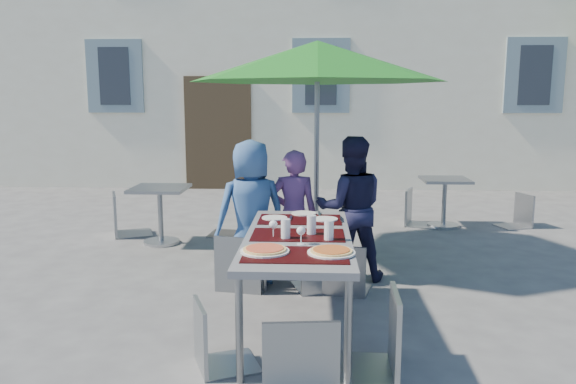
# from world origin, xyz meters

# --- Properties ---
(ground) EXTENTS (90.00, 90.00, 0.00)m
(ground) POSITION_xyz_m (0.00, 0.00, 0.00)
(ground) COLOR #47484A
(ground) RESTS_ON ground
(dining_table) EXTENTS (0.80, 1.85, 0.76)m
(dining_table) POSITION_xyz_m (-0.23, 0.70, 0.70)
(dining_table) COLOR #4F5055
(dining_table) RESTS_ON ground
(pizza_near_left) EXTENTS (0.33, 0.33, 0.03)m
(pizza_near_left) POSITION_xyz_m (-0.44, 0.21, 0.77)
(pizza_near_left) COLOR white
(pizza_near_left) RESTS_ON dining_table
(pizza_near_right) EXTENTS (0.32, 0.32, 0.03)m
(pizza_near_right) POSITION_xyz_m (0.01, 0.19, 0.77)
(pizza_near_right) COLOR white
(pizza_near_right) RESTS_ON dining_table
(glassware) EXTENTS (0.48, 0.36, 0.15)m
(glassware) POSITION_xyz_m (-0.18, 0.61, 0.83)
(glassware) COLOR silver
(glassware) RESTS_ON dining_table
(place_settings) EXTENTS (0.70, 0.45, 0.01)m
(place_settings) POSITION_xyz_m (-0.21, 1.34, 0.76)
(place_settings) COLOR white
(place_settings) RESTS_ON dining_table
(child_0) EXTENTS (0.80, 0.66, 1.40)m
(child_0) POSITION_xyz_m (-0.71, 1.78, 0.70)
(child_0) COLOR #33578D
(child_0) RESTS_ON ground
(child_1) EXTENTS (0.49, 0.35, 1.29)m
(child_1) POSITION_xyz_m (-0.31, 1.95, 0.65)
(child_1) COLOR #603770
(child_1) RESTS_ON ground
(child_2) EXTENTS (0.71, 0.43, 1.42)m
(child_2) POSITION_xyz_m (0.25, 1.97, 0.71)
(child_2) COLOR #181835
(child_2) RESTS_ON ground
(chair_0) EXTENTS (0.52, 0.52, 1.01)m
(chair_0) POSITION_xyz_m (-0.78, 1.59, 0.59)
(chair_0) COLOR gray
(chair_0) RESTS_ON ground
(chair_1) EXTENTS (0.51, 0.51, 0.92)m
(chair_1) POSITION_xyz_m (-0.05, 1.58, 0.54)
(chair_1) COLOR #8F949A
(chair_1) RESTS_ON ground
(chair_2) EXTENTS (0.49, 0.49, 0.90)m
(chair_2) POSITION_xyz_m (0.19, 1.52, 0.53)
(chair_2) COLOR gray
(chair_2) RESTS_ON ground
(chair_3) EXTENTS (0.50, 0.50, 0.87)m
(chair_3) POSITION_xyz_m (-0.76, 0.03, 0.50)
(chair_3) COLOR #91989C
(chair_3) RESTS_ON ground
(chair_4) EXTENTS (0.48, 0.47, 1.04)m
(chair_4) POSITION_xyz_m (0.32, 0.03, 0.61)
(chair_4) COLOR gray
(chair_4) RESTS_ON ground
(chair_5) EXTENTS (0.49, 0.50, 1.01)m
(chair_5) POSITION_xyz_m (-0.16, -0.56, 0.60)
(chair_5) COLOR gray
(chair_5) RESTS_ON ground
(patio_umbrella) EXTENTS (2.81, 2.81, 2.39)m
(patio_umbrella) POSITION_xyz_m (-0.08, 2.74, 2.16)
(patio_umbrella) COLOR #ADB0B5
(patio_umbrella) RESTS_ON ground
(cafe_table_0) EXTENTS (0.66, 0.66, 0.71)m
(cafe_table_0) POSITION_xyz_m (-2.00, 3.22, 0.47)
(cafe_table_0) COLOR #ADB0B5
(cafe_table_0) RESTS_ON ground
(bg_chair_l_0) EXTENTS (0.61, 0.61, 1.06)m
(bg_chair_l_0) POSITION_xyz_m (-2.61, 3.64, 0.62)
(bg_chair_l_0) COLOR gray
(bg_chair_l_0) RESTS_ON ground
(bg_chair_r_0) EXTENTS (0.51, 0.50, 1.03)m
(bg_chair_r_0) POSITION_xyz_m (-1.14, 3.70, 0.61)
(bg_chair_r_0) COLOR gray
(bg_chair_r_0) RESTS_ON ground
(cafe_table_1) EXTENTS (0.64, 0.64, 0.68)m
(cafe_table_1) POSITION_xyz_m (1.71, 4.33, 0.44)
(cafe_table_1) COLOR #ADB0B5
(cafe_table_1) RESTS_ON ground
(bg_chair_l_1) EXTENTS (0.55, 0.55, 0.97)m
(bg_chair_l_1) POSITION_xyz_m (1.33, 4.42, 0.57)
(bg_chair_l_1) COLOR gray
(bg_chair_l_1) RESTS_ON ground
(bg_chair_r_1) EXTENTS (0.49, 0.49, 0.87)m
(bg_chair_r_1) POSITION_xyz_m (2.75, 4.38, 0.51)
(bg_chair_r_1) COLOR gray
(bg_chair_r_1) RESTS_ON ground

